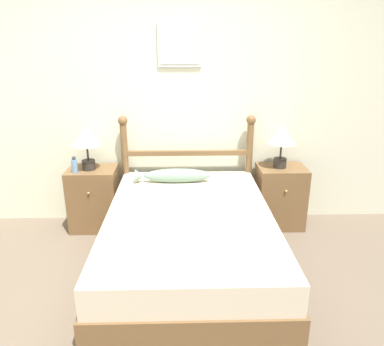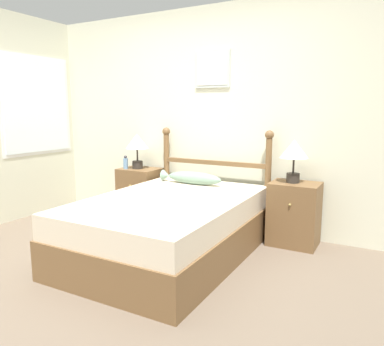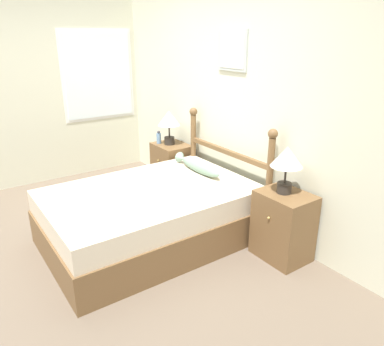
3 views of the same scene
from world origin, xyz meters
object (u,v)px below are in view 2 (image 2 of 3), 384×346
object	(u,v)px
table_lamp_left	(137,144)
nightstand_right	(294,214)
fish_pillow	(191,178)
table_lamp_right	(294,152)
bed	(169,227)
nightstand_left	(140,194)
bottle	(126,163)

from	to	relation	value
table_lamp_left	nightstand_right	bearing A→B (deg)	0.43
table_lamp_left	fish_pillow	distance (m)	0.93
fish_pillow	table_lamp_right	bearing A→B (deg)	9.12
table_lamp_left	fish_pillow	xyz separation A→B (m)	(0.85, -0.16, -0.33)
bed	nightstand_left	xyz separation A→B (m)	(-0.97, 0.86, 0.05)
bed	table_lamp_left	xyz separation A→B (m)	(-0.99, 0.85, 0.69)
nightstand_left	table_lamp_right	size ratio (longest dim) A/B	1.50
nightstand_right	table_lamp_right	xyz separation A→B (m)	(-0.03, -0.00, 0.64)
table_lamp_right	bottle	world-z (taller)	table_lamp_right
nightstand_right	table_lamp_left	xyz separation A→B (m)	(-1.97, -0.01, 0.64)
nightstand_right	fish_pillow	size ratio (longest dim) A/B	0.88
nightstand_left	table_lamp_left	xyz separation A→B (m)	(-0.02, -0.01, 0.64)
fish_pillow	nightstand_left	bearing A→B (deg)	168.12
nightstand_right	table_lamp_left	bearing A→B (deg)	-179.57
bed	table_lamp_right	xyz separation A→B (m)	(0.95, 0.86, 0.69)
nightstand_right	table_lamp_right	bearing A→B (deg)	-177.82
bed	bottle	world-z (taller)	bottle
table_lamp_left	table_lamp_right	size ratio (longest dim) A/B	1.00
table_lamp_right	fish_pillow	size ratio (longest dim) A/B	0.59
nightstand_right	nightstand_left	bearing A→B (deg)	180.00
bed	nightstand_left	size ratio (longest dim) A/B	3.12
table_lamp_left	fish_pillow	size ratio (longest dim) A/B	0.59
table_lamp_left	table_lamp_right	xyz separation A→B (m)	(1.94, 0.01, 0.00)
nightstand_left	fish_pillow	distance (m)	0.91
nightstand_left	table_lamp_right	distance (m)	2.02
table_lamp_left	bottle	distance (m)	0.28
table_lamp_right	nightstand_left	bearing A→B (deg)	179.97
bed	nightstand_right	distance (m)	1.30
bed	table_lamp_left	world-z (taller)	table_lamp_left
nightstand_left	fish_pillow	bearing A→B (deg)	-11.88
bed	table_lamp_right	distance (m)	1.45
nightstand_left	table_lamp_left	distance (m)	0.64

